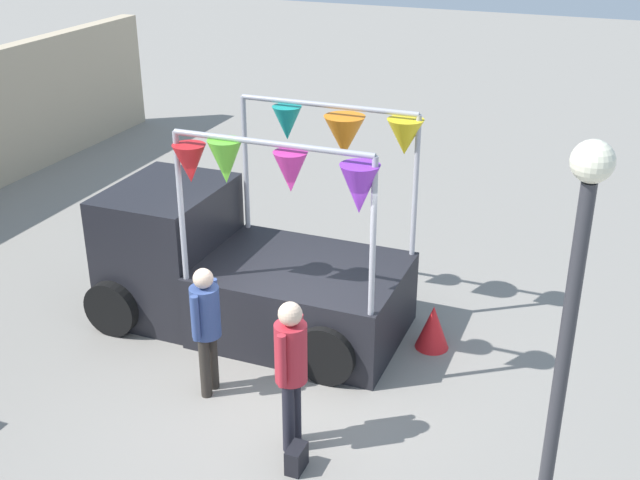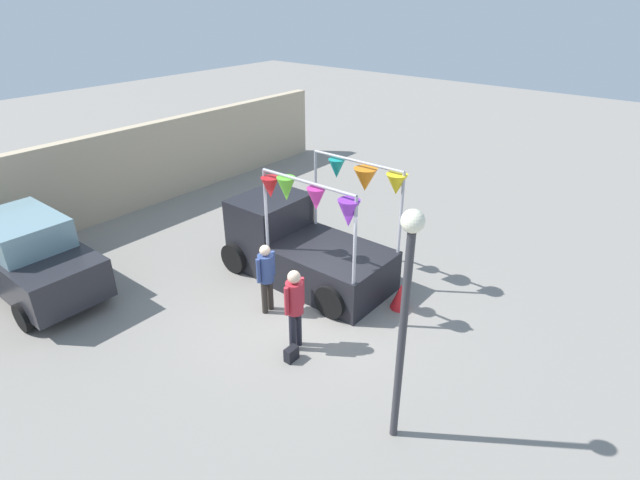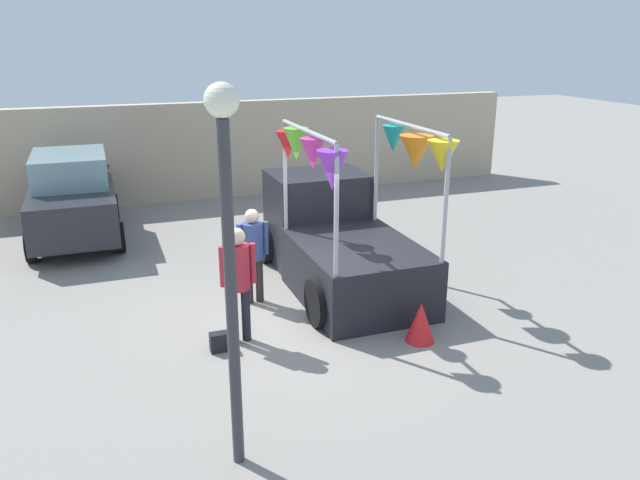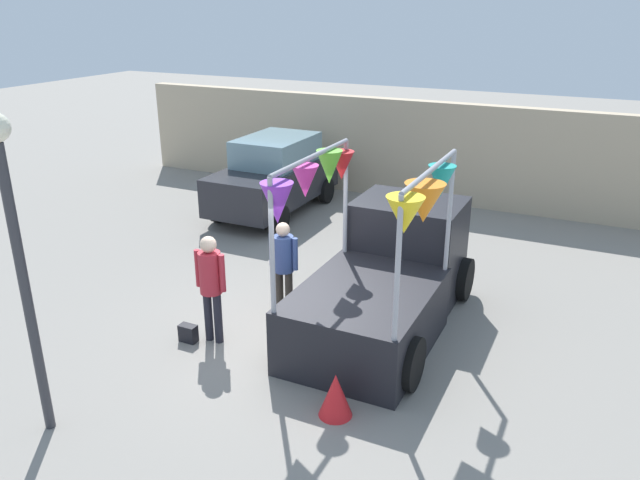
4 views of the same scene
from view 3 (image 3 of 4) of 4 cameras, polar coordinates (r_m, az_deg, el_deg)
The scene contains 9 objects.
ground_plane at distance 10.22m, azimuth -1.63°, elevation -6.64°, with size 60.00×60.00×0.00m, color gray.
vendor_truck at distance 11.27m, azimuth 1.45°, elevation 0.54°, with size 2.39×4.07×2.94m.
parked_car at distance 14.60m, azimuth -21.65°, elevation 3.69°, with size 1.88×4.00×1.88m.
person_customer at distance 8.97m, azimuth -7.50°, elevation -3.10°, with size 0.53×0.34×1.74m.
person_vendor at distance 10.30m, azimuth -6.15°, elevation -0.65°, with size 0.53×0.34×1.63m.
handbag at distance 9.11m, azimuth -9.15°, elevation -9.18°, with size 0.28×0.16×0.28m, color black.
street_lamp at distance 5.89m, azimuth -8.41°, elevation 0.84°, with size 0.32×0.32×3.92m.
brick_boundary_wall at distance 17.33m, azimuth -10.15°, elevation 8.03°, with size 18.00×0.36×2.60m, color tan.
folded_kite_bundle_crimson at distance 9.32m, azimuth 9.18°, elevation -7.43°, with size 0.44×0.44×0.60m, color red.
Camera 3 is at (-2.89, -8.80, 4.31)m, focal length 35.00 mm.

